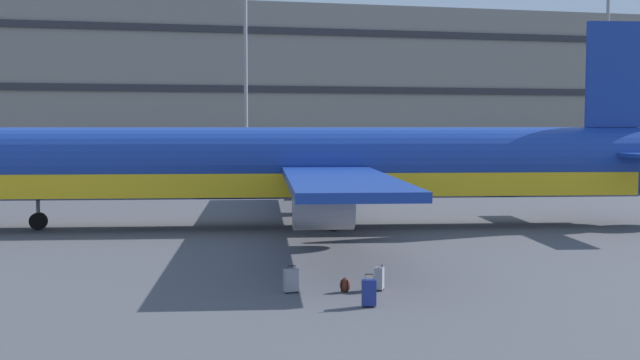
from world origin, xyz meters
TOP-DOWN VIEW (x-y plane):
  - ground_plane at (0.00, 0.00)m, footprint 600.00×600.00m
  - terminal_structure at (0.00, 53.00)m, footprint 174.19×20.76m
  - airliner at (-0.42, 0.90)m, footprint 42.63×34.69m
  - light_mast_left at (1.09, 35.61)m, footprint 1.80×0.50m
  - light_mast_center_left at (39.70, 35.61)m, footprint 1.80×0.50m
  - suitcase_orange at (-2.91, -17.71)m, footprint 0.49×0.36m
  - suitcase_upright at (-1.87, -15.48)m, footprint 0.43×0.48m
  - suitcase_black at (-4.80, -15.20)m, footprint 0.50×0.28m
  - backpack_large at (-3.05, -15.52)m, footprint 0.42×0.39m

SIDE VIEW (x-z plane):
  - ground_plane at x=0.00m, z-range 0.00..0.00m
  - backpack_large at x=-3.05m, z-range -0.03..0.49m
  - suitcase_upright at x=-1.87m, z-range -0.02..0.84m
  - suitcase_black at x=-4.80m, z-range -0.03..0.88m
  - suitcase_orange at x=-2.91m, z-range -0.07..0.95m
  - airliner at x=-0.42m, z-range -2.28..8.76m
  - terminal_structure at x=0.00m, z-range 0.00..18.27m
  - light_mast_left at x=1.09m, z-range 1.67..22.01m
  - light_mast_center_left at x=39.70m, z-range 1.75..27.86m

